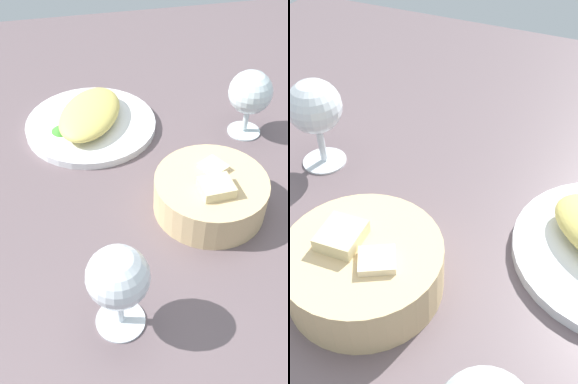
% 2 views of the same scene
% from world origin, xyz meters
% --- Properties ---
extents(ground_plane, '(1.40, 1.40, 0.02)m').
position_xyz_m(ground_plane, '(0.00, 0.00, -0.01)').
color(ground_plane, '#5F4F54').
extents(bread_basket, '(0.18, 0.18, 0.08)m').
position_xyz_m(bread_basket, '(0.07, 0.07, 0.03)').
color(bread_basket, tan).
rests_on(bread_basket, ground_plane).
extents(wine_glass_near, '(0.08, 0.08, 0.13)m').
position_xyz_m(wine_glass_near, '(0.24, -0.10, 0.09)').
color(wine_glass_near, silver).
rests_on(wine_glass_near, ground_plane).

